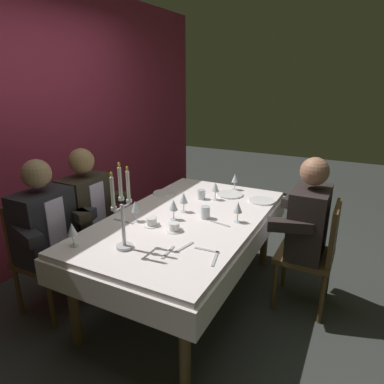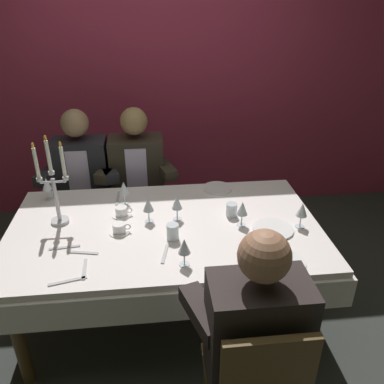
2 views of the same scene
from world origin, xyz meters
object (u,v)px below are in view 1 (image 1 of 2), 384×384
(candelabra, at_px, (122,215))
(coffee_cup_1, at_px, (152,222))
(wine_glass_5, at_px, (238,208))
(seated_diner_2, at_px, (309,222))
(wine_glass_3, at_px, (215,187))
(coffee_cup_0, at_px, (174,227))
(dining_table, at_px, (186,230))
(seated_diner_0, at_px, (44,225))
(wine_glass_4, at_px, (174,206))
(wine_glass_0, at_px, (184,199))
(water_tumbler_0, at_px, (205,212))
(wine_glass_6, at_px, (135,207))
(wine_glass_2, at_px, (235,178))
(seated_diner_1, at_px, (86,206))
(dinner_plate_2, at_px, (262,201))
(dinner_plate_0, at_px, (230,194))
(water_tumbler_1, at_px, (201,194))
(dinner_plate_1, at_px, (164,193))

(candelabra, bearing_deg, coffee_cup_1, 6.27)
(wine_glass_5, bearing_deg, seated_diner_2, -61.61)
(candelabra, distance_m, wine_glass_3, 1.13)
(candelabra, distance_m, coffee_cup_0, 0.45)
(candelabra, bearing_deg, coffee_cup_0, -22.58)
(dining_table, relative_size, coffee_cup_0, 14.70)
(candelabra, relative_size, seated_diner_0, 0.46)
(candelabra, height_order, wine_glass_4, candelabra)
(wine_glass_0, xyz_separation_m, water_tumbler_0, (-0.04, -0.22, -0.07))
(wine_glass_6, bearing_deg, wine_glass_2, -20.68)
(coffee_cup_0, relative_size, seated_diner_0, 0.11)
(coffee_cup_0, relative_size, coffee_cup_1, 1.00)
(seated_diner_2, bearing_deg, candelabra, 135.04)
(wine_glass_4, xyz_separation_m, seated_diner_1, (-0.09, 0.83, -0.12))
(dinner_plate_2, height_order, coffee_cup_1, coffee_cup_1)
(seated_diner_2, bearing_deg, dinner_plate_0, 68.86)
(dining_table, xyz_separation_m, wine_glass_0, (0.08, 0.07, 0.23))
(water_tumbler_0, distance_m, coffee_cup_1, 0.43)
(wine_glass_6, bearing_deg, coffee_cup_1, -94.92)
(wine_glass_0, relative_size, water_tumbler_1, 1.90)
(wine_glass_2, relative_size, wine_glass_6, 1.00)
(dinner_plate_1, bearing_deg, coffee_cup_0, -143.49)
(wine_glass_3, distance_m, seated_diner_1, 1.14)
(dinner_plate_2, xyz_separation_m, water_tumbler_1, (-0.18, 0.51, 0.04))
(wine_glass_0, xyz_separation_m, coffee_cup_0, (-0.35, -0.11, -0.09))
(dinner_plate_0, height_order, coffee_cup_1, coffee_cup_1)
(seated_diner_1, bearing_deg, seated_diner_2, -73.28)
(seated_diner_1, bearing_deg, seated_diner_0, 180.00)
(dinner_plate_2, distance_m, wine_glass_0, 0.74)
(water_tumbler_0, relative_size, seated_diner_1, 0.08)
(candelabra, relative_size, water_tumbler_0, 5.86)
(dining_table, distance_m, coffee_cup_1, 0.34)
(coffee_cup_1, bearing_deg, wine_glass_2, -13.02)
(wine_glass_2, height_order, seated_diner_0, seated_diner_0)
(dinner_plate_2, distance_m, water_tumbler_0, 0.64)
(wine_glass_4, xyz_separation_m, seated_diner_0, (-0.53, 0.83, -0.12))
(dinner_plate_2, xyz_separation_m, coffee_cup_0, (-0.88, 0.39, 0.02))
(candelabra, bearing_deg, wine_glass_6, 26.56)
(seated_diner_0, bearing_deg, dining_table, -54.99)
(wine_glass_3, bearing_deg, dinner_plate_2, -69.83)
(candelabra, bearing_deg, wine_glass_3, -7.91)
(dinner_plate_1, bearing_deg, wine_glass_6, -167.40)
(wine_glass_4, bearing_deg, candelabra, 174.97)
(candelabra, height_order, wine_glass_5, candelabra)
(candelabra, relative_size, coffee_cup_0, 4.32)
(dining_table, distance_m, wine_glass_3, 0.53)
(dining_table, distance_m, wine_glass_2, 0.86)
(wine_glass_0, bearing_deg, wine_glass_3, -16.36)
(dining_table, distance_m, wine_glass_4, 0.26)
(wine_glass_6, bearing_deg, water_tumbler_0, -56.96)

